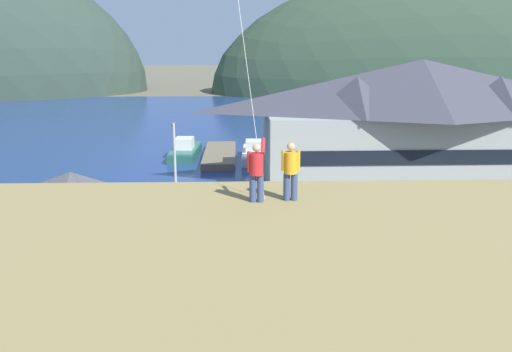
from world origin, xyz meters
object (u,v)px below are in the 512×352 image
Objects in this scene: storage_shed_near_lot at (74,217)px; parked_car_front_row_silver at (317,289)px; moored_boat_wharfside at (185,151)px; moored_boat_outer_mooring at (254,154)px; harbor_lodge at (420,120)px; parked_car_back_row_left at (180,281)px; parking_light_pole at (175,168)px; parked_car_front_row_red at (337,230)px; person_kite_flyer at (257,170)px; wharf_dock at (220,155)px; parked_car_front_row_end at (421,280)px; person_companion at (291,170)px.

storage_shed_near_lot is 1.60× the size of parked_car_front_row_silver.
moored_boat_outer_mooring is (7.14, -1.76, 0.00)m from moored_boat_wharfside.
harbor_lodge is 6.23× the size of parked_car_back_row_left.
moored_boat_wharfside reaches higher than parked_car_back_row_left.
parking_light_pole is at bearing -85.87° from moored_boat_wharfside.
parked_car_front_row_red is at bearing -80.40° from moored_boat_outer_mooring.
moored_boat_wharfside is at bearing 148.53° from harbor_lodge.
wharf_dock is at bearing 93.59° from person_kite_flyer.
moored_boat_outer_mooring is 1.74× the size of parked_car_front_row_end.
parked_car_front_row_silver is at bearing 65.75° from person_kite_flyer.
person_companion reaches higher than parked_car_front_row_silver.
storage_shed_near_lot is 28.17m from moored_boat_wharfside.
parked_car_front_row_end and parked_car_front_row_red have the same top height.
storage_shed_near_lot is 4.01× the size of person_companion.
harbor_lodge is 2.16× the size of wharf_dock.
person_companion is (4.25, -7.28, 6.84)m from parked_car_back_row_left.
harbor_lodge is 22.02m from parked_car_front_row_end.
parked_car_back_row_left is at bearing -130.68° from harbor_lodge.
storage_shed_near_lot is at bearing -111.53° from moored_boat_outer_mooring.
parked_car_front_row_red is (2.26, 7.60, 0.00)m from parked_car_front_row_silver.
person_kite_flyer is 1.07× the size of person_companion.
parked_car_front_row_end is (10.24, -32.48, 0.71)m from wharf_dock.
person_kite_flyer is at bearing -137.40° from parked_car_front_row_end.
parking_light_pole reaches higher than storage_shed_near_lot.
parking_light_pole is at bearing 104.34° from person_kite_flyer.
storage_shed_near_lot reaches higher than moored_boat_outer_mooring.
parked_car_back_row_left is 10.64m from parking_light_pole.
wharf_dock is 40.33m from person_companion.
parked_car_front_row_silver is at bearing 73.33° from person_companion.
parked_car_front_row_red is at bearing 7.05° from storage_shed_near_lot.
parked_car_front_row_red is at bearing -20.31° from parking_light_pole.
moored_boat_wharfside is 1.90× the size of parked_car_front_row_red.
harbor_lodge reaches higher than parked_car_front_row_end.
harbor_lodge is 30.65m from person_companion.
parked_car_front_row_end is 0.97× the size of parked_car_front_row_silver.
moored_boat_wharfside is 4.33× the size of person_kite_flyer.
person_kite_flyer is (4.49, -17.57, 3.93)m from parking_light_pole.
moored_boat_wharfside is 32.85m from parked_car_back_row_left.
harbor_lodge is at bearing 56.55° from parked_car_front_row_red.
parked_car_front_row_end is 7.36m from parked_car_front_row_red.
moored_boat_wharfside is (-3.63, 0.54, 0.37)m from wharf_dock.
parked_car_front_row_red is 10.68m from parking_light_pole.
moored_boat_outer_mooring is 31.25m from parked_car_back_row_left.
parked_car_front_row_silver is (9.00, -33.74, 0.34)m from moored_boat_wharfside.
moored_boat_outer_mooring reaches higher than parked_car_front_row_silver.
person_companion reaches higher than parking_light_pole.
parked_car_front_row_end is 1.00× the size of parked_car_back_row_left.
parked_car_front_row_silver is 9.82m from person_kite_flyer.
storage_shed_near_lot is at bearing 141.61° from parked_car_back_row_left.
parking_light_pole is (-5.51, -20.81, 3.27)m from moored_boat_outer_mooring.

